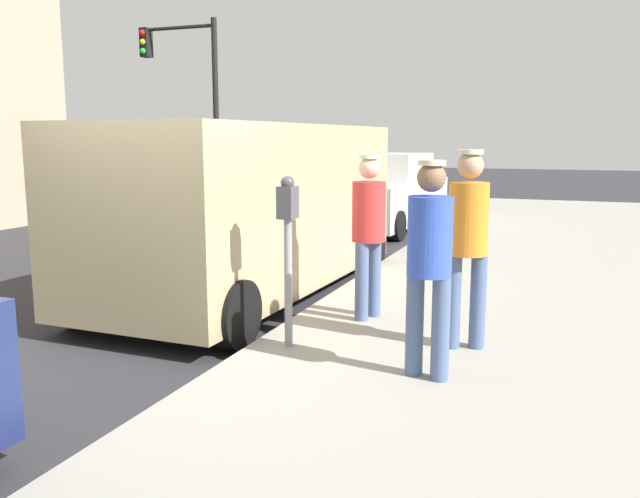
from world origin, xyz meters
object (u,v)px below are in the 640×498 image
object	(u,v)px
pedestrian_in_red	(369,226)
pedestrian_in_orange	(468,236)
parking_meter_near	(288,232)
parked_van	(249,205)
traffic_light_corner	(189,82)
parked_sedan_ahead	(383,195)
pedestrian_in_blue	(429,256)

from	to	relation	value
pedestrian_in_red	pedestrian_in_orange	size ratio (longest dim) A/B	0.96
parking_meter_near	parked_van	world-z (taller)	parked_van
pedestrian_in_orange	pedestrian_in_red	bearing A→B (deg)	149.64
parked_van	parking_meter_near	bearing A→B (deg)	-55.88
parking_meter_near	parked_van	distance (m)	2.68
parking_meter_near	pedestrian_in_red	xyz separation A→B (m)	(0.39, 1.16, -0.07)
pedestrian_in_orange	traffic_light_corner	size ratio (longest dim) A/B	0.34
parked_sedan_ahead	traffic_light_corner	world-z (taller)	traffic_light_corner
pedestrian_in_red	pedestrian_in_orange	world-z (taller)	pedestrian_in_orange
pedestrian_in_blue	parked_van	distance (m)	3.79
pedestrian_in_blue	parked_van	xyz separation A→B (m)	(-2.81, 2.55, 0.04)
parking_meter_near	pedestrian_in_blue	bearing A→B (deg)	-14.11
pedestrian_in_blue	traffic_light_corner	xyz separation A→B (m)	(-9.23, 11.52, 2.40)
parked_van	traffic_light_corner	size ratio (longest dim) A/B	1.01
pedestrian_in_red	parked_sedan_ahead	bearing A→B (deg)	104.47
parking_meter_near	pedestrian_in_orange	world-z (taller)	pedestrian_in_orange
pedestrian_in_red	pedestrian_in_blue	bearing A→B (deg)	-58.02
pedestrian_in_blue	traffic_light_corner	world-z (taller)	traffic_light_corner
pedestrian_in_blue	traffic_light_corner	bearing A→B (deg)	128.68
traffic_light_corner	parked_van	bearing A→B (deg)	-54.46
parked_van	traffic_light_corner	xyz separation A→B (m)	(-6.41, 8.98, 2.36)
parking_meter_near	parked_sedan_ahead	xyz separation A→B (m)	(-1.64, 9.01, -0.43)
parked_sedan_ahead	traffic_light_corner	size ratio (longest dim) A/B	0.87
traffic_light_corner	pedestrian_in_orange	bearing A→B (deg)	-48.68
pedestrian_in_orange	traffic_light_corner	world-z (taller)	traffic_light_corner
pedestrian_in_orange	parked_sedan_ahead	bearing A→B (deg)	110.13
parked_van	parked_sedan_ahead	distance (m)	6.81
pedestrian_in_blue	pedestrian_in_orange	size ratio (longest dim) A/B	0.96
parked_van	parked_sedan_ahead	bearing A→B (deg)	91.20
parking_meter_near	traffic_light_corner	xyz separation A→B (m)	(-7.91, 11.19, 2.34)
parked_sedan_ahead	parking_meter_near	bearing A→B (deg)	-79.67
pedestrian_in_red	pedestrian_in_orange	xyz separation A→B (m)	(1.09, -0.64, 0.05)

